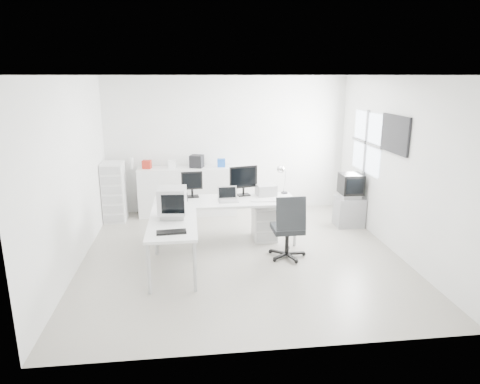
{
  "coord_description": "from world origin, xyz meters",
  "views": [
    {
      "loc": [
        -0.78,
        -6.34,
        2.79
      ],
      "look_at": [
        0.0,
        0.2,
        1.0
      ],
      "focal_mm": 32.0,
      "sensor_mm": 36.0,
      "label": 1
    }
  ],
  "objects": [
    {
      "name": "sideboard",
      "position": [
        -0.84,
        2.24,
        0.5
      ],
      "size": [
        1.98,
        0.5,
        0.99
      ],
      "primitive_type": "cube",
      "color": "silver",
      "rests_on": "floor"
    },
    {
      "name": "floor",
      "position": [
        0.0,
        0.0,
        0.0
      ],
      "size": [
        5.0,
        5.0,
        0.01
      ],
      "primitive_type": "cube",
      "color": "beige",
      "rests_on": "ground"
    },
    {
      "name": "inkjet_printer",
      "position": [
        -1.06,
        0.73,
        0.82
      ],
      "size": [
        0.44,
        0.36,
        0.14
      ],
      "primitive_type": "cube",
      "rotation": [
        0.0,
        0.0,
        0.14
      ],
      "color": "black",
      "rests_on": "main_desk"
    },
    {
      "name": "desk_lamp",
      "position": [
        0.89,
        0.93,
        1.0
      ],
      "size": [
        0.18,
        0.18,
        0.51
      ],
      "primitive_type": null,
      "rotation": [
        0.0,
        0.0,
        0.06
      ],
      "color": "silver",
      "rests_on": "main_desk"
    },
    {
      "name": "white_keyboard",
      "position": [
        0.44,
        0.48,
        0.76
      ],
      "size": [
        0.45,
        0.17,
        0.02
      ],
      "primitive_type": "cube",
      "rotation": [
        0.0,
        0.0,
        -0.08
      ],
      "color": "silver",
      "rests_on": "main_desk"
    },
    {
      "name": "wall_picture",
      "position": [
        2.47,
        0.1,
        1.9
      ],
      "size": [
        0.04,
        0.9,
        0.6
      ],
      "primitive_type": null,
      "color": "black",
      "rests_on": "right_wall"
    },
    {
      "name": "black_keyboard",
      "position": [
        -1.06,
        -0.87,
        0.76
      ],
      "size": [
        0.41,
        0.19,
        0.03
      ],
      "primitive_type": "cube",
      "rotation": [
        0.0,
        0.0,
        0.07
      ],
      "color": "black",
      "rests_on": "side_desk"
    },
    {
      "name": "ceiling",
      "position": [
        0.0,
        0.0,
        2.8
      ],
      "size": [
        5.0,
        5.0,
        0.01
      ],
      "primitive_type": "cube",
      "color": "white",
      "rests_on": "back_wall"
    },
    {
      "name": "drawer_pedestal",
      "position": [
        0.49,
        0.68,
        0.3
      ],
      "size": [
        0.4,
        0.5,
        0.6
      ],
      "primitive_type": "cube",
      "color": "silver",
      "rests_on": "floor"
    },
    {
      "name": "laptop",
      "position": [
        -0.16,
        0.53,
        0.85
      ],
      "size": [
        0.33,
        0.34,
        0.2
      ],
      "primitive_type": null,
      "rotation": [
        0.0,
        0.0,
        0.07
      ],
      "color": "#B7B7BA",
      "rests_on": "main_desk"
    },
    {
      "name": "lcd_monitor_small",
      "position": [
        -0.76,
        0.88,
        0.98
      ],
      "size": [
        0.38,
        0.24,
        0.46
      ],
      "primitive_type": null,
      "rotation": [
        0.0,
        0.0,
        0.09
      ],
      "color": "black",
      "rests_on": "main_desk"
    },
    {
      "name": "crt_monitor",
      "position": [
        -1.06,
        -0.22,
        0.97
      ],
      "size": [
        0.41,
        0.41,
        0.44
      ],
      "primitive_type": null,
      "rotation": [
        0.0,
        0.0,
        -0.08
      ],
      "color": "#B7B7BA",
      "rests_on": "side_desk"
    },
    {
      "name": "clutter_bottle",
      "position": [
        -1.94,
        2.28,
        1.1
      ],
      "size": [
        0.07,
        0.07,
        0.22
      ],
      "primitive_type": "cylinder",
      "color": "silver",
      "rests_on": "sideboard"
    },
    {
      "name": "tv_cabinet",
      "position": [
        2.22,
        1.16,
        0.28
      ],
      "size": [
        0.51,
        0.42,
        0.56
      ],
      "primitive_type": "cube",
      "color": "gray",
      "rests_on": "floor"
    },
    {
      "name": "white_mouse",
      "position": [
        0.74,
        0.53,
        0.78
      ],
      "size": [
        0.06,
        0.06,
        0.06
      ],
      "primitive_type": "sphere",
      "color": "silver",
      "rests_on": "main_desk"
    },
    {
      "name": "left_wall",
      "position": [
        -2.5,
        0.0,
        1.4
      ],
      "size": [
        0.02,
        5.0,
        2.8
      ],
      "primitive_type": "cube",
      "color": "silver",
      "rests_on": "floor"
    },
    {
      "name": "side_desk",
      "position": [
        -1.06,
        -0.47,
        0.38
      ],
      "size": [
        0.7,
        1.4,
        0.75
      ],
      "primitive_type": null,
      "color": "silver",
      "rests_on": "floor"
    },
    {
      "name": "right_wall",
      "position": [
        2.5,
        0.0,
        1.4
      ],
      "size": [
        0.02,
        5.0,
        2.8
      ],
      "primitive_type": "cube",
      "color": "silver",
      "rests_on": "floor"
    },
    {
      "name": "office_chair",
      "position": [
        0.71,
        -0.15,
        0.53
      ],
      "size": [
        0.62,
        0.62,
        1.06
      ],
      "primitive_type": null,
      "rotation": [
        0.0,
        0.0,
        0.02
      ],
      "color": "#292B2E",
      "rests_on": "floor"
    },
    {
      "name": "lcd_monitor_large",
      "position": [
        0.14,
        0.88,
        1.01
      ],
      "size": [
        0.54,
        0.32,
        0.53
      ],
      "primitive_type": null,
      "rotation": [
        0.0,
        0.0,
        0.25
      ],
      "color": "black",
      "rests_on": "main_desk"
    },
    {
      "name": "crt_tv",
      "position": [
        2.22,
        1.16,
        0.79
      ],
      "size": [
        0.5,
        0.48,
        0.45
      ],
      "primitive_type": null,
      "color": "black",
      "rests_on": "tv_cabinet"
    },
    {
      "name": "clutter_box_a",
      "position": [
        -1.64,
        2.24,
        1.08
      ],
      "size": [
        0.19,
        0.17,
        0.17
      ],
      "primitive_type": "cube",
      "rotation": [
        0.0,
        0.0,
        -0.16
      ],
      "color": "#A32317",
      "rests_on": "sideboard"
    },
    {
      "name": "filing_cabinet",
      "position": [
        -2.28,
        1.99,
        0.59
      ],
      "size": [
        0.41,
        0.49,
        1.18
      ],
      "primitive_type": "cube",
      "color": "silver",
      "rests_on": "floor"
    },
    {
      "name": "clutter_box_d",
      "position": [
        -0.14,
        2.24,
        1.07
      ],
      "size": [
        0.17,
        0.15,
        0.16
      ],
      "primitive_type": "cube",
      "rotation": [
        0.0,
        0.0,
        -0.08
      ],
      "color": "#174AA4",
      "rests_on": "sideboard"
    },
    {
      "name": "laser_printer",
      "position": [
        0.54,
        0.85,
        0.84
      ],
      "size": [
        0.37,
        0.33,
        0.19
      ],
      "primitive_type": "cube",
      "rotation": [
        0.0,
        0.0,
        0.14
      ],
      "color": "#A9A9A9",
      "rests_on": "main_desk"
    },
    {
      "name": "clutter_box_c",
      "position": [
        -0.64,
        2.24,
        1.12
      ],
      "size": [
        0.31,
        0.3,
        0.25
      ],
      "primitive_type": "cube",
      "rotation": [
        0.0,
        0.0,
        -0.34
      ],
      "color": "black",
      "rests_on": "sideboard"
    },
    {
      "name": "window",
      "position": [
        2.48,
        1.2,
        1.6
      ],
      "size": [
        0.02,
        1.2,
        1.1
      ],
      "primitive_type": null,
      "color": "white",
      "rests_on": "right_wall"
    },
    {
      "name": "main_desk",
      "position": [
        -0.21,
        0.63,
        0.38
      ],
      "size": [
        2.4,
        0.8,
        0.75
      ],
      "primitive_type": null,
      "color": "silver",
      "rests_on": "floor"
    },
    {
      "name": "clutter_box_b",
      "position": [
        -1.14,
        2.24,
        1.07
      ],
      "size": [
        0.16,
        0.14,
        0.16
      ],
      "primitive_type": "cube",
      "rotation": [
        0.0,
        0.0,
        0.07
      ],
      "color": "silver",
      "rests_on": "sideboard"
    },
    {
      "name": "back_wall",
      "position": [
        0.0,
        2.5,
        1.4
      ],
      "size": [
        5.0,
        0.02,
        2.8
      ],
      "primitive_type": "cube",
      "color": "silver",
      "rests_on": "floor"
    }
  ]
}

